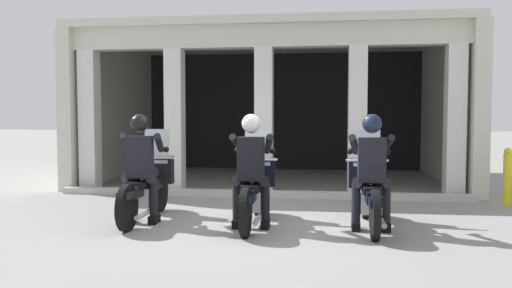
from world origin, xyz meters
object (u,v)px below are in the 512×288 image
(motorcycle_center, at_px, (254,189))
(bollard_kerbside, at_px, (507,177))
(motorcycle_right, at_px, (369,191))
(police_officer_center, at_px, (251,161))
(police_officer_right, at_px, (371,162))
(motorcycle_left, at_px, (147,186))
(police_officer_left, at_px, (140,159))

(motorcycle_center, xyz_separation_m, bollard_kerbside, (4.17, 2.03, -0.00))
(motorcycle_center, bearing_deg, motorcycle_right, 4.98)
(motorcycle_right, bearing_deg, police_officer_center, -164.68)
(police_officer_center, relative_size, police_officer_right, 1.00)
(motorcycle_left, distance_m, bollard_kerbside, 6.11)
(police_officer_left, height_order, bollard_kerbside, police_officer_left)
(motorcycle_center, distance_m, bollard_kerbside, 4.64)
(motorcycle_center, relative_size, police_officer_center, 1.29)
(police_officer_center, distance_m, police_officer_right, 1.64)
(police_officer_right, bearing_deg, police_officer_center, -174.46)
(police_officer_center, bearing_deg, police_officer_left, 179.60)
(motorcycle_center, xyz_separation_m, police_officer_center, (-0.00, -0.28, 0.44))
(police_officer_center, relative_size, motorcycle_right, 0.78)
(police_officer_center, relative_size, bollard_kerbside, 1.58)
(bollard_kerbside, bearing_deg, motorcycle_left, -161.69)
(motorcycle_left, xyz_separation_m, motorcycle_center, (1.63, -0.11, 0.00))
(motorcycle_left, relative_size, motorcycle_right, 1.00)
(police_officer_center, xyz_separation_m, bollard_kerbside, (4.17, 2.32, -0.44))
(police_officer_center, height_order, police_officer_right, same)
(motorcycle_center, xyz_separation_m, motorcycle_right, (1.63, 0.04, 0.00))
(motorcycle_right, bearing_deg, motorcycle_left, -177.15)
(police_officer_right, relative_size, bollard_kerbside, 1.58)
(police_officer_center, height_order, bollard_kerbside, police_officer_center)
(motorcycle_right, bearing_deg, motorcycle_center, -174.46)
(motorcycle_right, xyz_separation_m, police_officer_right, (-0.00, -0.28, 0.44))
(police_officer_left, xyz_separation_m, motorcycle_center, (1.64, 0.17, -0.44))
(police_officer_center, bearing_deg, motorcycle_center, 93.23)
(motorcycle_left, distance_m, motorcycle_right, 3.27)
(police_officer_center, xyz_separation_m, police_officer_right, (1.63, 0.04, 0.00))
(police_officer_center, bearing_deg, bollard_kerbside, 32.54)
(police_officer_left, height_order, police_officer_center, same)
(police_officer_right, bearing_deg, police_officer_left, -177.15)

